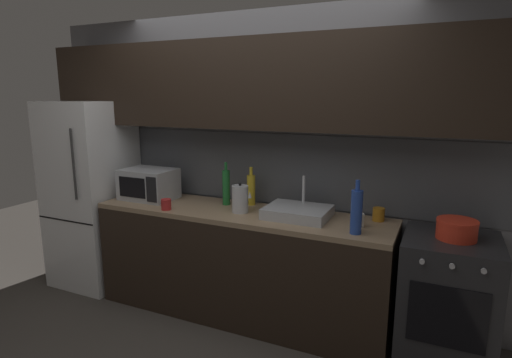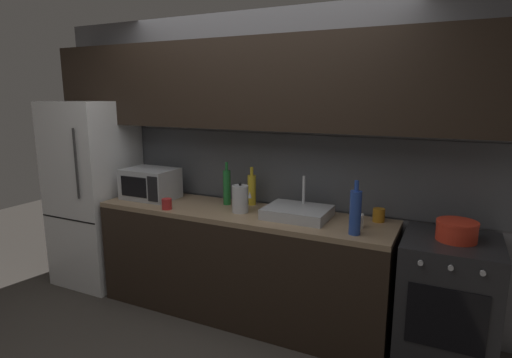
{
  "view_description": "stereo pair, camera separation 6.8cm",
  "coord_description": "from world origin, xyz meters",
  "px_view_note": "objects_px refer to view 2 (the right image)",
  "views": [
    {
      "loc": [
        1.47,
        -1.97,
        1.82
      ],
      "look_at": [
        0.15,
        0.9,
        1.18
      ],
      "focal_mm": 29.04,
      "sensor_mm": 36.0,
      "label": 1
    },
    {
      "loc": [
        1.53,
        -1.94,
        1.82
      ],
      "look_at": [
        0.15,
        0.9,
        1.18
      ],
      "focal_mm": 29.04,
      "sensor_mm": 36.0,
      "label": 2
    }
  ],
  "objects_px": {
    "microwave": "(150,184)",
    "mug_white": "(358,221)",
    "refrigerator": "(95,193)",
    "kettle": "(240,199)",
    "wine_bottle_blue": "(355,212)",
    "mug_red": "(167,204)",
    "wine_bottle_yellow": "(252,189)",
    "wine_bottle_green": "(227,187)",
    "mug_amber": "(379,215)",
    "cooking_pot": "(457,231)",
    "oven_range": "(446,304)"
  },
  "relations": [
    {
      "from": "refrigerator",
      "to": "wine_bottle_blue",
      "type": "relative_size",
      "value": 4.79
    },
    {
      "from": "wine_bottle_blue",
      "to": "cooking_pot",
      "type": "distance_m",
      "value": 0.64
    },
    {
      "from": "wine_bottle_blue",
      "to": "mug_red",
      "type": "height_order",
      "value": "wine_bottle_blue"
    },
    {
      "from": "wine_bottle_blue",
      "to": "mug_amber",
      "type": "bearing_deg",
      "value": 75.21
    },
    {
      "from": "refrigerator",
      "to": "wine_bottle_yellow",
      "type": "relative_size",
      "value": 5.44
    },
    {
      "from": "mug_red",
      "to": "wine_bottle_green",
      "type": "bearing_deg",
      "value": 43.36
    },
    {
      "from": "wine_bottle_blue",
      "to": "mug_white",
      "type": "relative_size",
      "value": 3.85
    },
    {
      "from": "mug_white",
      "to": "kettle",
      "type": "bearing_deg",
      "value": -178.71
    },
    {
      "from": "mug_white",
      "to": "wine_bottle_blue",
      "type": "bearing_deg",
      "value": -85.95
    },
    {
      "from": "cooking_pot",
      "to": "oven_range",
      "type": "bearing_deg",
      "value": -175.4
    },
    {
      "from": "microwave",
      "to": "mug_red",
      "type": "distance_m",
      "value": 0.44
    },
    {
      "from": "wine_bottle_yellow",
      "to": "wine_bottle_green",
      "type": "height_order",
      "value": "wine_bottle_green"
    },
    {
      "from": "wine_bottle_blue",
      "to": "mug_white",
      "type": "distance_m",
      "value": 0.19
    },
    {
      "from": "oven_range",
      "to": "mug_amber",
      "type": "bearing_deg",
      "value": 158.68
    },
    {
      "from": "microwave",
      "to": "mug_red",
      "type": "height_order",
      "value": "microwave"
    },
    {
      "from": "microwave",
      "to": "wine_bottle_yellow",
      "type": "height_order",
      "value": "wine_bottle_yellow"
    },
    {
      "from": "wine_bottle_yellow",
      "to": "oven_range",
      "type": "bearing_deg",
      "value": -8.01
    },
    {
      "from": "wine_bottle_green",
      "to": "mug_white",
      "type": "xyz_separation_m",
      "value": [
        1.14,
        -0.14,
        -0.11
      ]
    },
    {
      "from": "wine_bottle_green",
      "to": "mug_red",
      "type": "relative_size",
      "value": 4.14
    },
    {
      "from": "refrigerator",
      "to": "wine_bottle_green",
      "type": "distance_m",
      "value": 1.43
    },
    {
      "from": "wine_bottle_blue",
      "to": "mug_red",
      "type": "bearing_deg",
      "value": -178.08
    },
    {
      "from": "microwave",
      "to": "mug_white",
      "type": "distance_m",
      "value": 1.87
    },
    {
      "from": "kettle",
      "to": "mug_amber",
      "type": "distance_m",
      "value": 1.06
    },
    {
      "from": "mug_white",
      "to": "cooking_pot",
      "type": "bearing_deg",
      "value": 0.73
    },
    {
      "from": "refrigerator",
      "to": "wine_bottle_yellow",
      "type": "xyz_separation_m",
      "value": [
        1.61,
        0.22,
        0.15
      ]
    },
    {
      "from": "wine_bottle_yellow",
      "to": "kettle",
      "type": "bearing_deg",
      "value": -86.17
    },
    {
      "from": "oven_range",
      "to": "mug_amber",
      "type": "xyz_separation_m",
      "value": [
        -0.5,
        0.2,
        0.5
      ]
    },
    {
      "from": "microwave",
      "to": "wine_bottle_blue",
      "type": "distance_m",
      "value": 1.89
    },
    {
      "from": "refrigerator",
      "to": "mug_red",
      "type": "relative_size",
      "value": 19.96
    },
    {
      "from": "oven_range",
      "to": "kettle",
      "type": "distance_m",
      "value": 1.64
    },
    {
      "from": "microwave",
      "to": "mug_white",
      "type": "relative_size",
      "value": 4.81
    },
    {
      "from": "mug_amber",
      "to": "mug_red",
      "type": "distance_m",
      "value": 1.67
    },
    {
      "from": "refrigerator",
      "to": "wine_bottle_yellow",
      "type": "distance_m",
      "value": 1.63
    },
    {
      "from": "wine_bottle_yellow",
      "to": "mug_amber",
      "type": "relative_size",
      "value": 3.3
    },
    {
      "from": "kettle",
      "to": "wine_bottle_yellow",
      "type": "height_order",
      "value": "wine_bottle_yellow"
    },
    {
      "from": "mug_amber",
      "to": "cooking_pot",
      "type": "bearing_deg",
      "value": -20.54
    },
    {
      "from": "wine_bottle_blue",
      "to": "mug_amber",
      "type": "xyz_separation_m",
      "value": [
        0.1,
        0.36,
        -0.11
      ]
    },
    {
      "from": "wine_bottle_yellow",
      "to": "cooking_pot",
      "type": "bearing_deg",
      "value": -7.87
    },
    {
      "from": "kettle",
      "to": "mug_red",
      "type": "xyz_separation_m",
      "value": [
        -0.58,
        -0.19,
        -0.06
      ]
    },
    {
      "from": "wine_bottle_yellow",
      "to": "mug_amber",
      "type": "distance_m",
      "value": 1.06
    },
    {
      "from": "mug_red",
      "to": "cooking_pot",
      "type": "bearing_deg",
      "value": 5.83
    },
    {
      "from": "refrigerator",
      "to": "wine_bottle_blue",
      "type": "height_order",
      "value": "refrigerator"
    },
    {
      "from": "refrigerator",
      "to": "kettle",
      "type": "xyz_separation_m",
      "value": [
        1.62,
        -0.03,
        0.13
      ]
    },
    {
      "from": "microwave",
      "to": "mug_red",
      "type": "bearing_deg",
      "value": -33.13
    },
    {
      "from": "kettle",
      "to": "wine_bottle_green",
      "type": "height_order",
      "value": "wine_bottle_green"
    },
    {
      "from": "refrigerator",
      "to": "mug_amber",
      "type": "relative_size",
      "value": 17.93
    },
    {
      "from": "microwave",
      "to": "cooking_pot",
      "type": "relative_size",
      "value": 1.81
    },
    {
      "from": "wine_bottle_green",
      "to": "cooking_pot",
      "type": "distance_m",
      "value": 1.78
    },
    {
      "from": "wine_bottle_blue",
      "to": "mug_white",
      "type": "height_order",
      "value": "wine_bottle_blue"
    },
    {
      "from": "microwave",
      "to": "mug_amber",
      "type": "bearing_deg",
      "value": 5.1
    }
  ]
}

